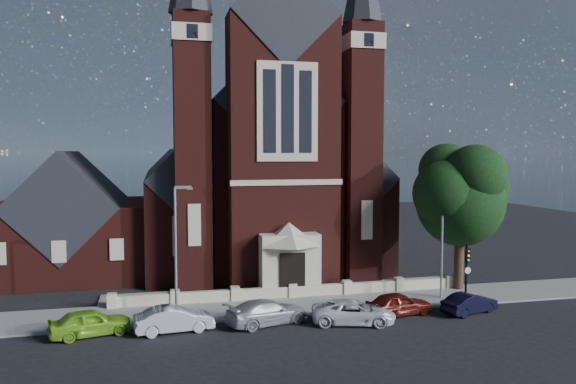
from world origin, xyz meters
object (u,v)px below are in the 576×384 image
at_px(street_tree, 464,196).
at_px(street_lamp_right, 443,233).
at_px(parish_hall, 71,227).
at_px(church, 252,173).
at_px(traffic_signal, 467,266).
at_px(car_lime_van, 90,323).
at_px(car_silver_b, 267,312).
at_px(car_dark_red, 398,304).
at_px(street_lamp_left, 177,243).
at_px(car_silver_a, 174,319).
at_px(car_navy, 470,303).
at_px(car_white_suv, 353,312).

xyz_separation_m(street_tree, street_lamp_right, (-2.51, -1.71, -2.36)).
height_order(parish_hall, street_lamp_right, parish_hall).
xyz_separation_m(church, traffic_signal, (11.00, -20.52, -5.60)).
bearing_deg(car_lime_van, street_lamp_right, -97.92).
bearing_deg(church, street_tree, -53.83).
bearing_deg(car_silver_b, street_lamp_right, -95.40).
bearing_deg(car_dark_red, traffic_signal, -88.11).
distance_m(parish_hall, car_dark_red, 27.57).
xyz_separation_m(street_lamp_left, car_silver_a, (-0.32, -3.09, -3.87)).
relative_size(street_lamp_left, car_silver_a, 1.83).
height_order(car_lime_van, car_navy, car_lime_van).
distance_m(street_lamp_left, car_silver_b, 6.99).
relative_size(parish_hall, car_navy, 3.13).
bearing_deg(traffic_signal, street_tree, 64.05).
distance_m(church, traffic_signal, 23.94).
bearing_deg(car_dark_red, church, 1.53).
xyz_separation_m(car_white_suv, car_navy, (7.86, 0.33, -0.05)).
height_order(street_lamp_left, car_silver_a, street_lamp_left).
relative_size(street_lamp_right, car_silver_a, 1.83).
height_order(church, car_navy, church).
bearing_deg(car_silver_a, street_lamp_right, -88.11).
distance_m(car_lime_van, car_white_suv, 14.98).
bearing_deg(traffic_signal, car_silver_a, -175.48).
height_order(traffic_signal, car_silver_a, traffic_signal).
bearing_deg(traffic_signal, church, 118.20).
xyz_separation_m(street_tree, car_silver_a, (-20.83, -4.80, -6.23)).
relative_size(car_silver_a, car_dark_red, 1.03).
bearing_deg(car_dark_red, car_silver_a, 77.99).
xyz_separation_m(parish_hall, street_lamp_right, (26.09, -14.00, 0.59)).
bearing_deg(car_silver_b, traffic_signal, -102.56).
xyz_separation_m(church, parish_hall, (-16.00, -4.94, -4.17)).
distance_m(parish_hall, traffic_signal, 31.20).
xyz_separation_m(church, car_dark_red, (5.46, -21.93, -7.46)).
distance_m(car_dark_red, car_navy, 4.61).
distance_m(car_lime_van, car_navy, 22.81).
relative_size(street_tree, traffic_signal, 2.67).
bearing_deg(street_lamp_left, street_lamp_right, 0.00).
bearing_deg(car_silver_b, church, -25.31).
xyz_separation_m(parish_hall, traffic_signal, (27.00, -15.57, -1.43)).
xyz_separation_m(car_dark_red, car_navy, (4.57, -0.60, -0.09)).
height_order(car_dark_red, car_navy, car_dark_red).
bearing_deg(street_lamp_left, street_tree, 4.76).
xyz_separation_m(car_lime_van, car_white_suv, (14.93, -1.20, -0.06)).
bearing_deg(street_lamp_left, car_dark_red, -12.61).
height_order(church, car_dark_red, church).
xyz_separation_m(church, car_lime_van, (-12.76, -21.66, -7.43)).
bearing_deg(street_lamp_right, church, 118.04).
distance_m(street_lamp_right, car_silver_b, 13.80).
bearing_deg(car_white_suv, street_lamp_left, 83.78).
relative_size(street_lamp_right, traffic_signal, 2.02).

